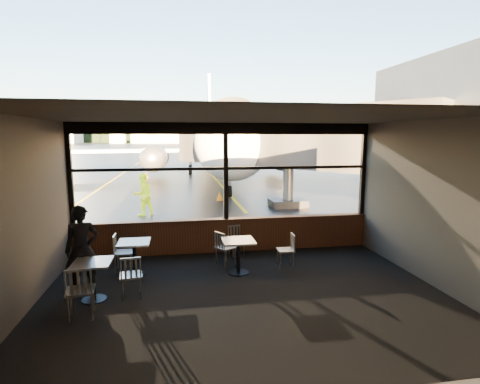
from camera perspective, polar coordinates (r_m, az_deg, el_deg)
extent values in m
plane|color=black|center=(129.97, -8.97, 6.92)|extent=(520.00, 520.00, 0.00)
cube|color=black|center=(7.70, 0.86, -15.55)|extent=(8.00, 6.00, 0.01)
cube|color=#38332D|center=(7.05, 0.92, 11.36)|extent=(8.00, 6.00, 0.04)
cube|color=#4F483F|center=(7.57, -30.49, -3.32)|extent=(0.04, 6.00, 3.50)
cube|color=#4F483F|center=(8.81, 27.43, -1.60)|extent=(0.04, 6.00, 3.50)
cube|color=#4F483F|center=(4.35, 8.12, -10.27)|extent=(8.00, 0.04, 3.50)
cube|color=#532A19|center=(10.36, -2.13, -6.63)|extent=(8.00, 0.28, 0.90)
cube|color=black|center=(10.01, -2.22, 9.62)|extent=(8.00, 0.18, 0.30)
cube|color=black|center=(10.32, -24.51, 2.44)|extent=(0.12, 0.12, 2.60)
cube|color=black|center=(10.05, -2.18, 3.05)|extent=(0.12, 0.12, 2.60)
cube|color=black|center=(11.25, 18.23, 3.21)|extent=(0.12, 0.12, 2.60)
cube|color=black|center=(10.04, -2.19, 3.62)|extent=(8.00, 0.10, 0.08)
imported|color=black|center=(8.23, -22.91, -8.09)|extent=(0.74, 0.58, 1.79)
imported|color=#BFF219|center=(15.44, -14.61, -0.36)|extent=(1.05, 1.00, 1.71)
cone|color=#FF5808|center=(18.64, -3.11, -0.58)|extent=(0.33, 0.33, 0.46)
cone|color=#FF5408|center=(29.53, -14.11, 2.52)|extent=(0.35, 0.35, 0.48)
cylinder|color=silver|center=(194.06, -18.16, 7.95)|extent=(8.00, 8.00, 6.00)
cylinder|color=silver|center=(192.83, -15.19, 8.07)|extent=(8.00, 8.00, 6.00)
cylinder|color=silver|center=(192.12, -12.19, 8.18)|extent=(8.00, 8.00, 6.00)
cube|color=black|center=(219.94, -9.25, 9.04)|extent=(360.00, 3.00, 12.00)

